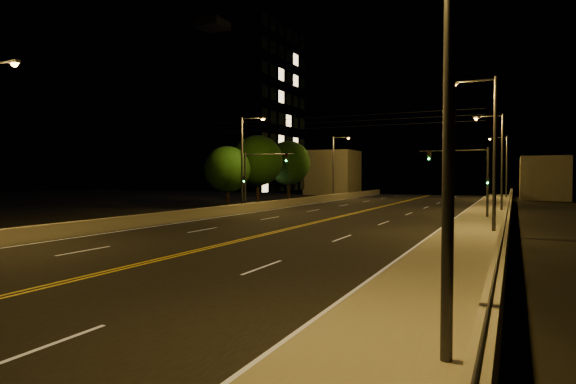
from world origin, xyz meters
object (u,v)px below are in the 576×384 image
at_px(tree_1, 258,161).
at_px(building_tower, 213,113).
at_px(streetlight_0, 431,72).
at_px(streetlight_5, 245,157).
at_px(streetlight_3, 504,163).
at_px(streetlight_6, 335,163).
at_px(traffic_signal_left, 255,174).
at_px(streetlight_2, 499,156).
at_px(tree_2, 288,163).
at_px(tree_0, 227,169).
at_px(traffic_signal_right, 472,173).
at_px(streetlight_1, 489,144).

bearing_deg(tree_1, building_tower, 141.50).
xyz_separation_m(streetlight_0, streetlight_5, (-21.42, 30.47, 0.00)).
relative_size(streetlight_3, streetlight_6, 1.00).
height_order(building_tower, tree_1, building_tower).
distance_m(streetlight_6, traffic_signal_left, 25.13).
distance_m(streetlight_0, streetlight_5, 37.25).
xyz_separation_m(streetlight_2, traffic_signal_left, (-20.24, -7.88, -1.58)).
xyz_separation_m(building_tower, tree_2, (13.61, -2.28, -7.61)).
relative_size(tree_0, tree_2, 0.79).
height_order(streetlight_3, tree_0, streetlight_3).
bearing_deg(tree_2, traffic_signal_right, -38.96).
relative_size(streetlight_0, tree_0, 1.39).
bearing_deg(streetlight_1, tree_0, 153.22).
bearing_deg(traffic_signal_right, tree_0, 173.22).
bearing_deg(streetlight_6, streetlight_1, -58.45).
bearing_deg(tree_2, traffic_signal_left, -73.27).
xyz_separation_m(building_tower, tree_1, (13.57, -10.79, -7.54)).
relative_size(streetlight_1, tree_2, 1.10).
xyz_separation_m(traffic_signal_right, building_tower, (-38.26, 22.21, 9.14)).
height_order(streetlight_5, building_tower, building_tower).
bearing_deg(streetlight_6, traffic_signal_left, -87.29).
relative_size(traffic_signal_right, tree_1, 0.67).
bearing_deg(building_tower, traffic_signal_left, -48.56).
distance_m(streetlight_2, streetlight_6, 27.46).
distance_m(streetlight_5, traffic_signal_right, 19.90).
distance_m(streetlight_6, tree_1, 14.48).
bearing_deg(tree_1, streetlight_6, 70.41).
xyz_separation_m(streetlight_1, tree_0, (-25.02, 12.63, -1.12)).
distance_m(streetlight_5, tree_0, 4.60).
xyz_separation_m(streetlight_6, tree_2, (-4.81, -5.13, -0.05)).
distance_m(streetlight_0, traffic_signal_left, 36.50).
xyz_separation_m(traffic_signal_left, building_tower, (-19.61, 22.21, 9.14)).
xyz_separation_m(building_tower, tree_0, (14.83, -19.42, -8.68)).
bearing_deg(streetlight_0, streetlight_1, 90.00).
bearing_deg(building_tower, streetlight_5, -50.15).
bearing_deg(streetlight_0, tree_2, 117.56).
bearing_deg(streetlight_0, streetlight_3, 90.00).
bearing_deg(streetlight_0, tree_0, 127.06).
xyz_separation_m(streetlight_5, tree_2, (-4.81, 19.79, -0.05)).
bearing_deg(streetlight_6, streetlight_0, -68.85).
bearing_deg(tree_2, streetlight_0, -62.44).
bearing_deg(streetlight_5, streetlight_0, -54.89).
bearing_deg(streetlight_6, tree_1, -109.59).
xyz_separation_m(traffic_signal_right, tree_0, (-23.43, 2.79, 0.47)).
distance_m(streetlight_2, tree_0, 25.55).
relative_size(streetlight_3, tree_2, 1.10).
bearing_deg(tree_0, streetlight_3, 51.75).
bearing_deg(streetlight_6, streetlight_3, 23.84).
relative_size(tree_1, tree_2, 1.01).
height_order(streetlight_0, traffic_signal_left, streetlight_0).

